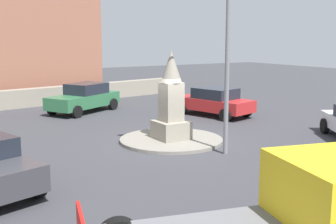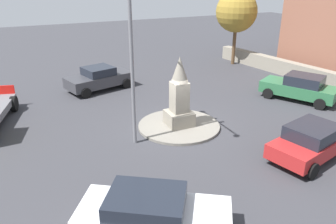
% 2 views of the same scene
% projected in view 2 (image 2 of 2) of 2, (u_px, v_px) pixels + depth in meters
% --- Properties ---
extents(ground_plane, '(80.00, 80.00, 0.00)m').
position_uv_depth(ground_plane, '(179.00, 127.00, 16.67)').
color(ground_plane, '#38383D').
extents(traffic_island, '(4.05, 4.05, 0.13)m').
position_uv_depth(traffic_island, '(179.00, 126.00, 16.64)').
color(traffic_island, gray).
rests_on(traffic_island, ground).
extents(monument, '(1.21, 1.21, 3.43)m').
position_uv_depth(monument, '(179.00, 97.00, 16.06)').
color(monument, gray).
rests_on(monument, traffic_island).
extents(streetlamp, '(3.53, 0.28, 7.38)m').
position_uv_depth(streetlamp, '(131.00, 43.00, 13.39)').
color(streetlamp, slate).
rests_on(streetlamp, ground).
extents(car_white_parked_left, '(3.89, 4.68, 1.37)m').
position_uv_depth(car_white_parked_left, '(152.00, 214.00, 9.57)').
color(car_white_parked_left, silver).
rests_on(car_white_parked_left, ground).
extents(car_dark_grey_approaching, '(2.97, 4.58, 1.51)m').
position_uv_depth(car_dark_grey_approaching, '(99.00, 78.00, 21.75)').
color(car_dark_grey_approaching, '#38383D').
rests_on(car_dark_grey_approaching, ground).
extents(car_red_far_side, '(2.78, 4.44, 1.47)m').
position_uv_depth(car_red_far_side, '(312.00, 141.00, 13.66)').
color(car_red_far_side, '#B22323').
rests_on(car_red_far_side, ground).
extents(car_green_passing, '(4.59, 3.55, 1.57)m').
position_uv_depth(car_green_passing, '(300.00, 87.00, 19.91)').
color(car_green_passing, '#2D6B42').
rests_on(car_green_passing, ground).
extents(stone_boundary_wall, '(19.38, 3.71, 1.07)m').
position_uv_depth(stone_boundary_wall, '(324.00, 78.00, 22.57)').
color(stone_boundary_wall, gray).
rests_on(stone_boundary_wall, ground).
extents(tree_near_wall, '(3.29, 3.29, 5.92)m').
position_uv_depth(tree_near_wall, '(237.00, 12.00, 26.58)').
color(tree_near_wall, brown).
rests_on(tree_near_wall, ground).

